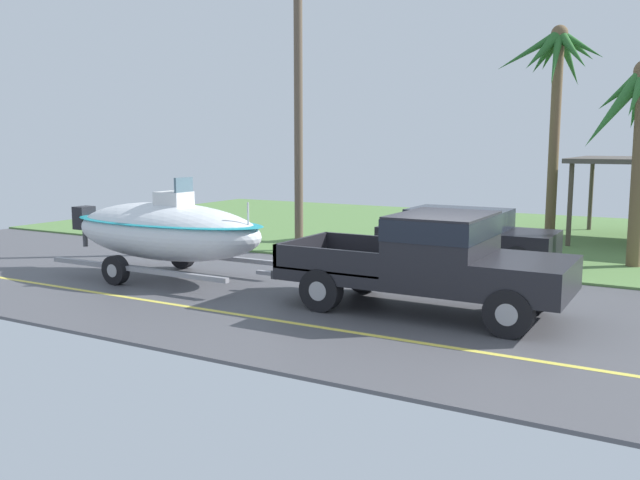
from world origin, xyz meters
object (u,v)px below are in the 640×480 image
pickup_truck_towing (440,258)px  boat_on_trailer (166,231)px  parked_sedan_near (465,236)px  utility_pole (298,90)px  palm_tree_mid (556,73)px

pickup_truck_towing → boat_on_trailer: 6.55m
parked_sedan_near → utility_pole: size_ratio=0.51×
parked_sedan_near → utility_pole: 6.02m
parked_sedan_near → utility_pole: (-4.57, -0.80, 3.83)m
pickup_truck_towing → parked_sedan_near: (-1.24, 5.44, -0.35)m
pickup_truck_towing → utility_pole: size_ratio=0.63×
palm_tree_mid → parked_sedan_near: bearing=-100.6°
pickup_truck_towing → utility_pole: 8.21m
palm_tree_mid → boat_on_trailer: bearing=-120.0°
utility_pole → parked_sedan_near: bearing=10.0°
pickup_truck_towing → palm_tree_mid: palm_tree_mid is taller
parked_sedan_near → palm_tree_mid: size_ratio=0.66×
palm_tree_mid → utility_pole: (-5.62, -6.39, -0.76)m
pickup_truck_towing → parked_sedan_near: 5.59m
palm_tree_mid → utility_pole: size_ratio=0.77×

